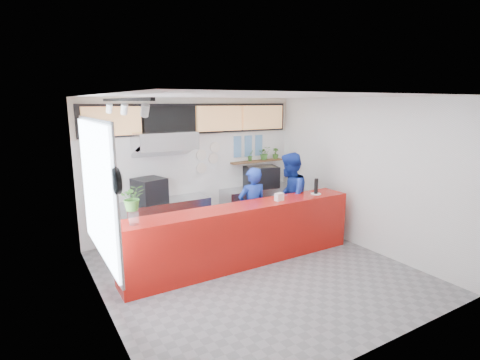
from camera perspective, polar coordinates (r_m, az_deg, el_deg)
name	(u,v)px	position (r m, az deg, el deg)	size (l,w,h in m)	color
floor	(256,271)	(6.76, 2.40, -13.71)	(5.00, 5.00, 0.00)	slate
ceiling	(257,96)	(6.10, 2.64, 12.64)	(5.00, 5.00, 0.00)	silver
wall_back	(195,166)	(8.42, -6.91, 2.08)	(5.00, 5.00, 0.00)	white
wall_left	(100,210)	(5.35, -20.51, -4.26)	(5.00, 5.00, 0.00)	white
wall_right	(360,174)	(7.89, 17.84, 0.94)	(5.00, 5.00, 0.00)	white
service_counter	(244,235)	(6.86, 0.58, -8.33)	(4.50, 0.60, 1.10)	#AD130C
cream_band	(194,117)	(8.30, -7.07, 9.58)	(5.00, 0.02, 0.80)	beige
prep_bench	(167,221)	(8.11, -11.04, -6.08)	(1.80, 0.60, 0.90)	#B2B5BA
panini_oven	(149,190)	(7.82, -13.63, -1.55)	(0.56, 0.56, 0.50)	black
extraction_hood	(165,140)	(7.72, -11.41, 5.92)	(1.20, 0.70, 0.35)	#B2B5BA
hood_lip	(165,150)	(7.74, -11.35, 4.45)	(1.20, 0.70, 0.08)	#B2B5BA
right_bench	(258,205)	(9.10, 2.70, -3.89)	(1.80, 0.60, 0.90)	#B2B5BA
espresso_machine	(261,177)	(8.98, 3.17, 0.50)	(0.78, 0.56, 0.50)	black
espresso_tray	(261,167)	(8.94, 3.19, 1.93)	(0.64, 0.44, 0.06)	silver
herb_shelf	(257,161)	(9.10, 2.59, 2.88)	(1.40, 0.18, 0.04)	brown
menu_board_far_left	(112,121)	(7.65, -18.91, 8.48)	(1.10, 0.10, 0.55)	tan
menu_board_mid_left	(170,120)	(7.97, -10.66, 9.02)	(1.10, 0.10, 0.55)	black
menu_board_mid_right	(219,118)	(8.45, -3.18, 9.35)	(1.10, 0.10, 0.55)	tan
menu_board_far_right	(262,117)	(9.05, 3.42, 9.51)	(1.10, 0.10, 0.55)	tan
soffit	(194,119)	(8.27, -6.98, 9.23)	(4.80, 0.04, 0.65)	black
window_pane	(97,190)	(5.59, -20.94, -1.49)	(0.04, 2.20, 1.90)	silver
window_frame	(99,190)	(5.59, -20.74, -1.47)	(0.03, 2.30, 2.00)	#B2B5BA
wall_clock_rim	(117,181)	(4.37, -18.29, -0.16)	(0.30, 0.30, 0.05)	black
wall_clock_face	(119,181)	(4.37, -17.91, -0.12)	(0.26, 0.26, 0.02)	white
track_rail	(124,100)	(5.24, -17.29, 11.61)	(0.05, 2.40, 0.04)	black
dec_plate_a	(201,155)	(8.42, -5.94, 3.82)	(0.24, 0.24, 0.03)	silver
dec_plate_b	(213,158)	(8.56, -4.10, 3.31)	(0.24, 0.24, 0.03)	silver
dec_plate_c	(201,168)	(8.46, -5.89, 1.81)	(0.24, 0.24, 0.03)	silver
dec_plate_d	(215,147)	(8.55, -3.83, 5.00)	(0.24, 0.24, 0.03)	silver
photo_frame_a	(237,141)	(8.83, -0.38, 5.89)	(0.20, 0.02, 0.25)	#598CBF
photo_frame_b	(248,141)	(8.99, 1.27, 5.99)	(0.20, 0.02, 0.25)	#598CBF
photo_frame_c	(259,140)	(9.15, 2.87, 6.09)	(0.20, 0.02, 0.25)	#598CBF
photo_frame_d	(238,152)	(8.86, -0.38, 4.29)	(0.20, 0.02, 0.25)	#598CBF
photo_frame_e	(248,151)	(9.02, 1.26, 4.41)	(0.20, 0.02, 0.25)	#598CBF
photo_frame_f	(259,150)	(9.18, 2.85, 4.53)	(0.20, 0.02, 0.25)	#598CBF
staff_center	(252,209)	(7.42, 1.88, -4.44)	(0.61, 0.40, 1.67)	#163099
staff_right	(289,198)	(7.89, 7.50, -2.70)	(0.92, 0.72, 1.89)	#163099
herb_b	(251,156)	(8.97, 1.63, 3.75)	(0.15, 0.12, 0.27)	#3A6F27
herb_c	(265,153)	(9.19, 3.76, 4.12)	(0.30, 0.26, 0.33)	#3A6F27
herb_d	(276,153)	(9.39, 5.44, 4.06)	(0.15, 0.13, 0.26)	#3A6F27
glass_vase	(134,218)	(5.87, -15.88, -5.64)	(0.16, 0.16, 0.19)	white
basil_vase	(132,197)	(5.79, -16.06, -2.57)	(0.36, 0.31, 0.40)	#3A6F27
napkin_holder	(279,197)	(7.03, 6.00, -2.57)	(0.16, 0.10, 0.14)	white
white_plate	(316,194)	(7.64, 11.48, -2.09)	(0.20, 0.20, 0.02)	white
pepper_mill	(316,186)	(7.60, 11.52, -0.92)	(0.08, 0.08, 0.31)	black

